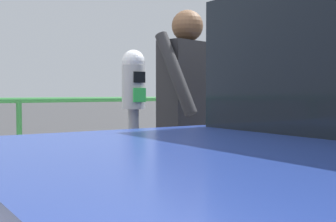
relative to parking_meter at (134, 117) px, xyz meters
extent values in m
cylinder|color=slate|center=(0.00, 0.00, -0.47)|extent=(0.07, 0.07, 1.06)
cylinder|color=#939699|center=(0.00, 0.00, 0.20)|extent=(0.15, 0.15, 0.28)
sphere|color=silver|center=(0.00, 0.00, 0.36)|extent=(0.15, 0.15, 0.15)
cube|color=black|center=(0.00, -0.08, 0.26)|extent=(0.08, 0.01, 0.07)
cube|color=green|center=(0.00, -0.08, 0.14)|extent=(0.09, 0.01, 0.09)
cylinder|color=#1E233F|center=(0.68, 0.23, -0.56)|extent=(0.15, 0.15, 0.88)
cylinder|color=#1E233F|center=(0.48, 0.19, -0.56)|extent=(0.15, 0.15, 0.88)
cube|color=black|center=(0.58, 0.21, 0.21)|extent=(0.50, 0.33, 0.66)
sphere|color=brown|center=(0.58, 0.21, 0.66)|extent=(0.24, 0.24, 0.24)
cylinder|color=black|center=(0.85, 0.28, 0.23)|extent=(0.09, 0.09, 0.63)
cylinder|color=black|center=(0.34, 0.02, 0.29)|extent=(0.18, 0.37, 0.60)
cylinder|color=#2D7A38|center=(-0.13, 2.41, 0.07)|extent=(24.00, 0.06, 0.06)
cylinder|color=#2D7A38|center=(-0.13, 2.41, -0.41)|extent=(24.00, 0.05, 0.05)
cylinder|color=#2D7A38|center=(-0.13, 2.41, -0.47)|extent=(0.06, 0.06, 1.08)
cylinder|color=#2D7A38|center=(2.27, 2.41, -0.47)|extent=(0.06, 0.06, 1.08)
cylinder|color=#2D7A38|center=(4.67, 2.41, -0.47)|extent=(0.06, 0.06, 1.08)
camera|label=1|loc=(-1.36, -2.51, 0.16)|focal=46.81mm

